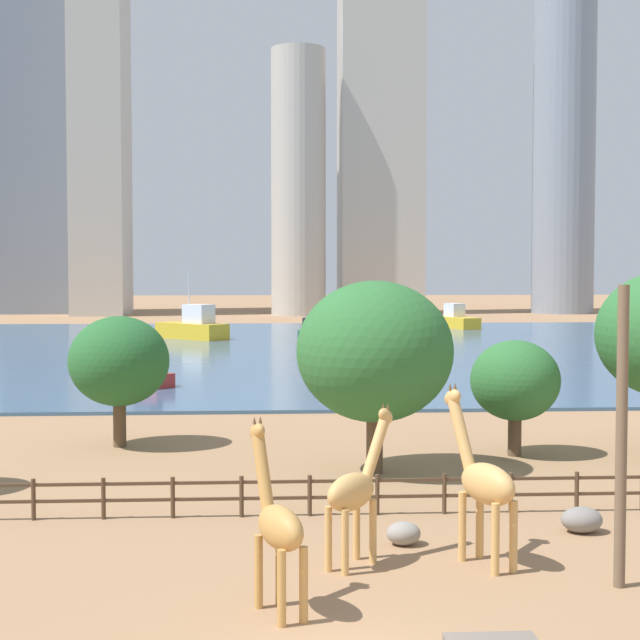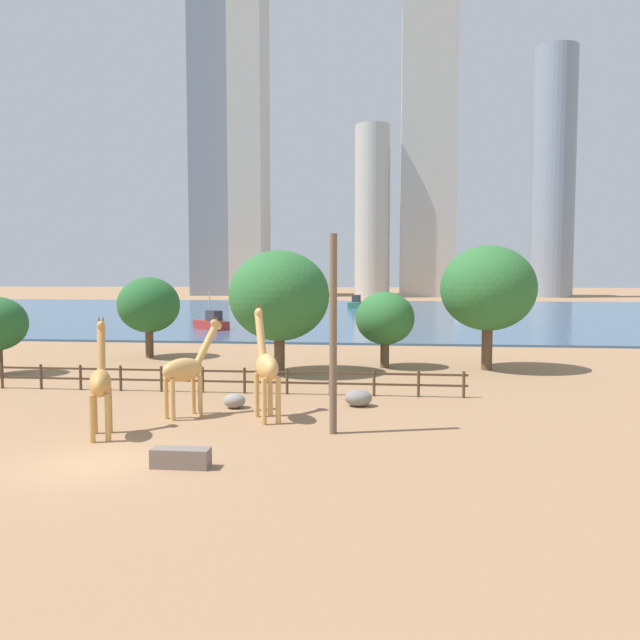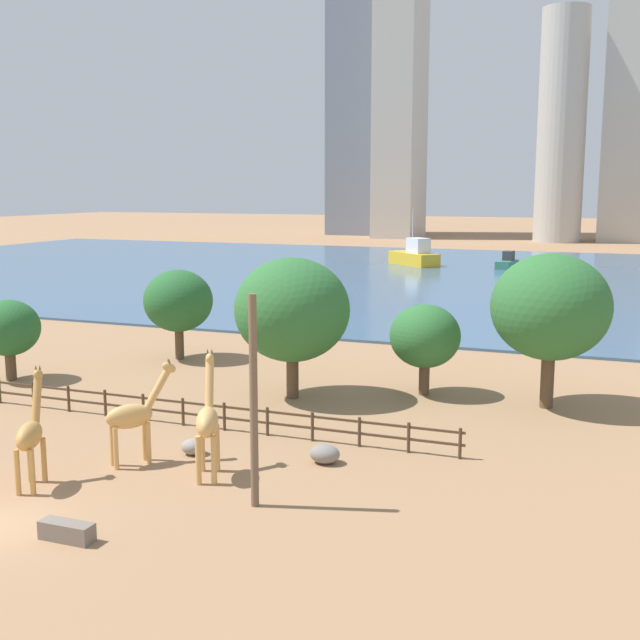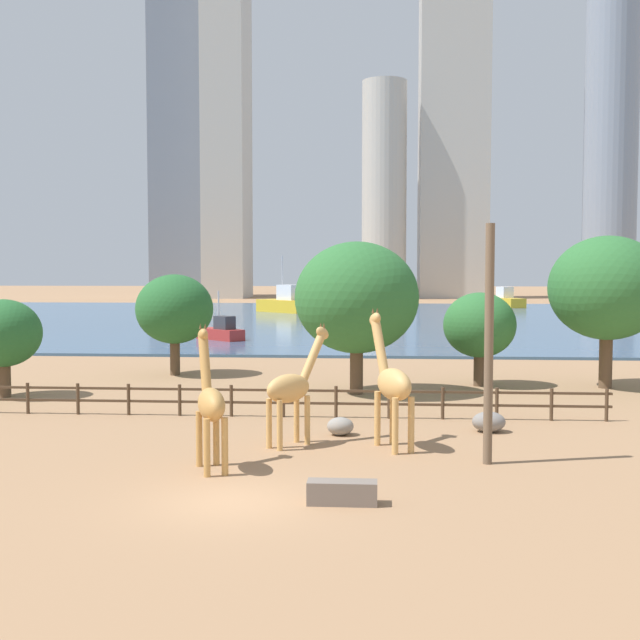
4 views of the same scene
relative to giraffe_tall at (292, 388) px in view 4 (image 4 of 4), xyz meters
The scene contains 24 objects.
ground_plane 73.28m from the giraffe_tall, 90.66° to the left, with size 400.00×400.00×0.00m, color #9E7551.
harbor_water 70.28m from the giraffe_tall, 90.68° to the left, with size 180.00×86.00×0.20m, color #3D6084.
giraffe_tall is the anchor object (origin of this frame).
giraffe_companion 4.06m from the giraffe_tall, 120.87° to the right, with size 1.50×2.65×4.35m.
giraffe_young 3.41m from the giraffe_tall, ahead, with size 1.75×3.02×4.69m.
utility_pole 6.90m from the giraffe_tall, 18.72° to the right, with size 0.28×0.28×7.43m, color brown.
boulder_near_fence 2.93m from the giraffe_tall, 49.43° to the left, with size 0.97×0.87×0.66m, color gray.
boulder_by_pole 7.75m from the giraffe_tall, 21.75° to the left, with size 1.23×1.01×0.76m, color gray.
feeding_trough 7.25m from the giraffe_tall, 73.34° to the right, with size 1.80×0.60×0.60m, color #72665B.
enclosure_fence 5.47m from the giraffe_tall, 99.47° to the left, with size 26.12×0.14×1.30m.
tree_left_large 16.92m from the giraffe_tall, 61.08° to the left, with size 3.74×3.74×4.86m.
tree_center_broad 19.95m from the giraffe_tall, 115.85° to the left, with size 4.40×4.40×5.77m.
tree_right_tall 17.49m from the giraffe_tall, 147.31° to the left, with size 3.55×3.55×4.64m.
tree_left_small 12.08m from the giraffe_tall, 80.77° to the left, with size 5.99×5.99×7.38m.
tree_right_small 20.75m from the giraffe_tall, 45.04° to the left, with size 5.87×5.87×7.75m.
boat_ferry 40.13m from the giraffe_tall, 104.61° to the left, with size 4.49×4.22×4.09m.
boat_sailboat 82.99m from the giraffe_tall, 88.05° to the left, with size 2.50×5.32×2.25m.
boat_tug 102.94m from the giraffe_tall, 77.05° to the left, with size 4.83×7.72×3.20m.
boat_barge 83.15m from the giraffe_tall, 96.78° to the left, with size 8.43×8.17×7.77m.
skyline_tower_needle 143.83m from the giraffe_tall, 88.35° to the left, with size 9.31×9.31×45.14m, color #B7B2A8.
skyline_block_central 154.02m from the giraffe_tall, 82.77° to the left, with size 14.43×12.65×76.21m, color #B7B2A8.
skyline_tower_glass 168.28m from the giraffe_tall, 104.88° to the left, with size 13.10×15.63×104.79m, color slate.
skyline_block_left 158.94m from the giraffe_tall, 70.68° to the left, with size 10.95×10.95×64.85m, color gray.
skyline_block_right 153.78m from the giraffe_tall, 101.54° to the left, with size 8.85×13.78×84.02m, color #B7B2A8.
Camera 4 is at (3.76, -20.24, 6.00)m, focal length 45.00 mm.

